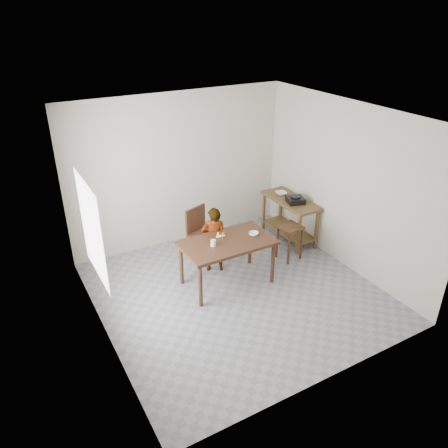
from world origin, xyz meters
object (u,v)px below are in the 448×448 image
child (214,240)px  stool (289,242)px  prep_counter (289,219)px  dining_chair (204,235)px  dining_table (227,262)px

child → stool: bearing=-170.4°
prep_counter → dining_chair: (-1.69, 0.13, 0.06)m
dining_table → dining_chair: (0.03, 0.83, 0.08)m
child → dining_chair: 0.41m
child → dining_chair: (0.02, 0.39, -0.11)m
prep_counter → stool: size_ratio=1.93×
dining_table → child: size_ratio=1.24×
prep_counter → dining_chair: 1.70m
dining_table → dining_chair: bearing=88.2°
child → prep_counter: bearing=-148.3°
prep_counter → dining_table: bearing=-157.9°
dining_chair → dining_table: bearing=-111.2°
dining_table → stool: dining_table is taller
child → dining_chair: child is taller
prep_counter → child: (-1.71, -0.26, 0.16)m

